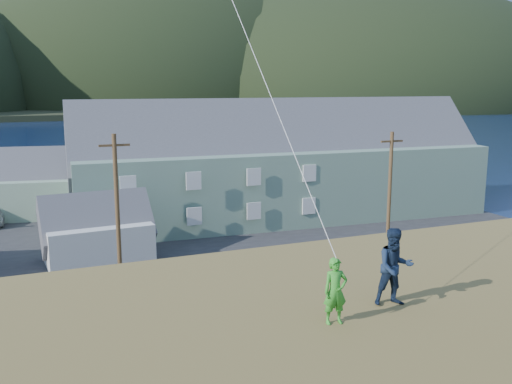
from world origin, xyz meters
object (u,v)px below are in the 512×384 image
shed_white (97,231)px  lodge (282,163)px  wharf (17,190)px  kite_flyer_green (335,291)px  shed_palegreen_far (20,185)px  kite_flyer_navy (395,267)px

shed_white → lodge: bearing=19.8°
wharf → kite_flyer_green: kite_flyer_green is taller
wharf → shed_palegreen_far: (0.56, -11.81, 2.53)m
kite_flyer_green → shed_white: bearing=101.0°
lodge → shed_white: lodge is taller
kite_flyer_green → kite_flyer_navy: size_ratio=0.79×
wharf → lodge: lodge is taller
wharf → kite_flyer_green: (7.12, -58.46, 7.48)m
kite_flyer_green → wharf: bearing=104.6°
shed_white → shed_palegreen_far: 17.96m
lodge → shed_white: size_ratio=4.95×
shed_white → kite_flyer_navy: 29.77m
shed_palegreen_far → kite_flyer_navy: size_ratio=6.81×
shed_white → kite_flyer_navy: kite_flyer_navy is taller
kite_flyer_navy → shed_white: bearing=110.1°
wharf → kite_flyer_green: size_ratio=17.81×
kite_flyer_navy → shed_palegreen_far: bearing=113.5°
lodge → kite_flyer_green: (-15.92, -37.08, 2.85)m
wharf → shed_white: bearing=-79.5°
wharf → lodge: 31.77m
lodge → shed_palegreen_far: 24.52m
shed_white → wharf: bearing=96.7°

